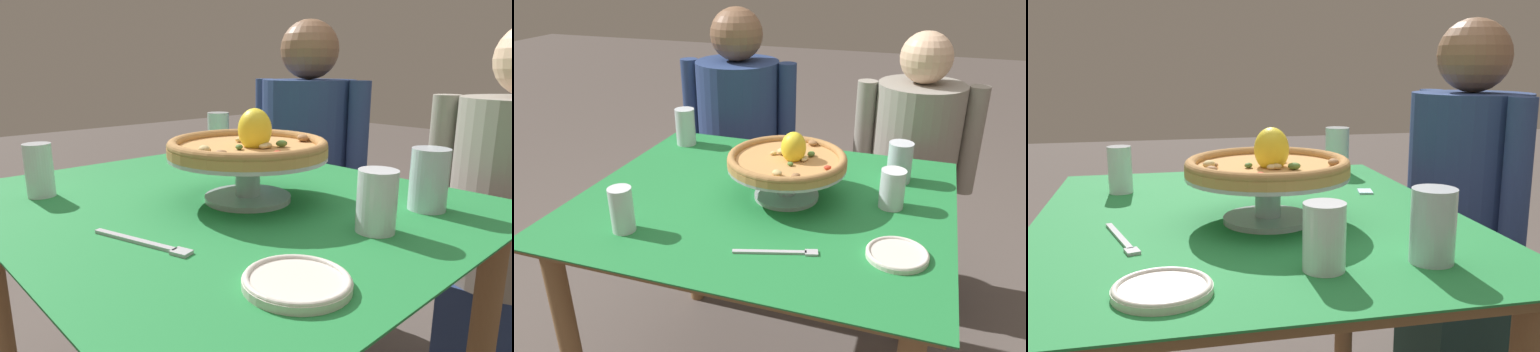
{
  "view_description": "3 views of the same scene",
  "coord_description": "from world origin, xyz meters",
  "views": [
    {
      "loc": [
        0.77,
        -0.61,
        1.06
      ],
      "look_at": [
        0.01,
        0.1,
        0.8
      ],
      "focal_mm": 31.22,
      "sensor_mm": 36.0,
      "label": 1
    },
    {
      "loc": [
        0.44,
        -1.25,
        1.44
      ],
      "look_at": [
        0.0,
        0.04,
        0.83
      ],
      "focal_mm": 34.5,
      "sensor_mm": 36.0,
      "label": 2
    },
    {
      "loc": [
        1.21,
        -0.19,
        1.11
      ],
      "look_at": [
        0.02,
        0.07,
        0.86
      ],
      "focal_mm": 39.37,
      "sensor_mm": 36.0,
      "label": 3
    }
  ],
  "objects": [
    {
      "name": "diner_left",
      "position": [
        -0.4,
        0.77,
        0.62
      ],
      "size": [
        0.53,
        0.41,
        1.24
      ],
      "color": "#1E3833",
      "rests_on": "ground"
    },
    {
      "name": "water_glass_back_right",
      "position": [
        0.37,
        0.26,
        0.82
      ],
      "size": [
        0.08,
        0.08,
        0.13
      ],
      "color": "silver",
      "rests_on": "dining_table"
    },
    {
      "name": "sugar_packet",
      "position": [
        -0.16,
        0.33,
        0.77
      ],
      "size": [
        0.06,
        0.05,
        0.0
      ],
      "primitive_type": "cube",
      "rotation": [
        0.0,
        0.0,
        2.93
      ],
      "color": "silver",
      "rests_on": "dining_table"
    },
    {
      "name": "water_glass_back_left",
      "position": [
        -0.44,
        0.35,
        0.83
      ],
      "size": [
        0.07,
        0.07,
        0.14
      ],
      "color": "silver",
      "rests_on": "dining_table"
    },
    {
      "name": "dining_table",
      "position": [
        0.0,
        0.0,
        0.65
      ],
      "size": [
        1.1,
        0.94,
        0.77
      ],
      "color": "olive",
      "rests_on": "ground"
    },
    {
      "name": "water_glass_side_right",
      "position": [
        0.36,
        0.07,
        0.82
      ],
      "size": [
        0.07,
        0.07,
        0.12
      ],
      "color": "white",
      "rests_on": "dining_table"
    },
    {
      "name": "pizza_stand",
      "position": [
        0.06,
        0.03,
        0.84
      ],
      "size": [
        0.35,
        0.35,
        0.11
      ],
      "color": "#B7B7C1",
      "rests_on": "dining_table"
    },
    {
      "name": "side_plate",
      "position": [
        0.41,
        -0.2,
        0.78
      ],
      "size": [
        0.15,
        0.15,
        0.02
      ],
      "color": "silver",
      "rests_on": "dining_table"
    },
    {
      "name": "water_glass_front_left",
      "position": [
        -0.29,
        -0.3,
        0.82
      ],
      "size": [
        0.06,
        0.06,
        0.12
      ],
      "color": "white",
      "rests_on": "dining_table"
    },
    {
      "name": "pizza",
      "position": [
        0.06,
        0.03,
        0.89
      ],
      "size": [
        0.35,
        0.35,
        0.1
      ],
      "color": "tan",
      "rests_on": "pizza_stand"
    },
    {
      "name": "dinner_fork",
      "position": [
        0.13,
        -0.27,
        0.77
      ],
      "size": [
        0.21,
        0.08,
        0.01
      ],
      "color": "#B7B7C1",
      "rests_on": "dining_table"
    },
    {
      "name": "diner_right",
      "position": [
        0.4,
        0.74,
        0.57
      ],
      "size": [
        0.5,
        0.38,
        1.18
      ],
      "color": "navy",
      "rests_on": "ground"
    }
  ]
}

